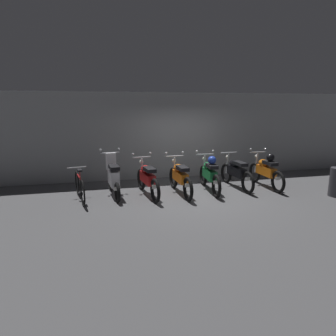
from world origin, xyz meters
name	(u,v)px	position (x,y,z in m)	size (l,w,h in m)	color
ground_plane	(197,194)	(0.00, 0.00, 0.00)	(80.00, 80.00, 0.00)	#4C4C4F
back_wall	(177,135)	(0.00, 2.30, 1.47)	(16.00, 0.30, 2.93)	gray
motorbike_slot_0	(113,177)	(-2.33, 0.44, 0.53)	(0.59, 1.68, 1.29)	black
motorbike_slot_1	(147,179)	(-1.40, 0.24, 0.49)	(0.58, 1.94, 1.15)	black
motorbike_slot_2	(180,177)	(-0.47, 0.19, 0.49)	(0.59, 1.95, 1.15)	black
motorbike_slot_3	(210,173)	(0.47, 0.28, 0.53)	(0.59, 1.95, 1.15)	black
motorbike_slot_4	(236,172)	(1.39, 0.43, 0.49)	(0.56, 1.95, 1.03)	black
motorbike_slot_5	(266,170)	(2.32, 0.29, 0.53)	(0.59, 1.95, 1.15)	black
bicycle	(80,187)	(-3.23, 0.24, 0.36)	(0.51, 1.71, 0.89)	black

